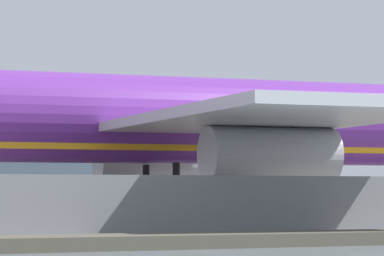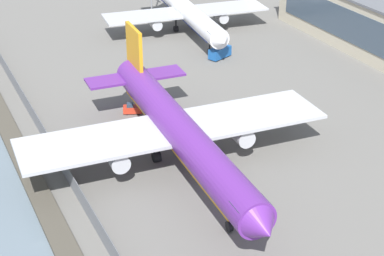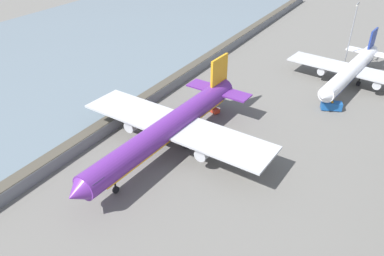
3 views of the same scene
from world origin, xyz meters
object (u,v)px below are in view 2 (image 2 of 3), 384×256
Objects in this scene: cargo_jet_purple at (178,130)px; baggage_tug at (132,109)px; ops_van at (219,52)px; passenger_jet_white at (188,12)px.

cargo_jet_purple is 14.99× the size of baggage_tug.
cargo_jet_purple is 20.23m from baggage_tug.
ops_van is at bearing 123.32° from baggage_tug.
passenger_jet_white is 18.01m from ops_van.
passenger_jet_white is 12.51× the size of baggage_tug.
passenger_jet_white is (-54.12, 26.82, -0.87)m from cargo_jet_purple.
cargo_jet_purple is 9.54× the size of ops_van.
cargo_jet_purple reaches higher than ops_van.
baggage_tug is at bearing -37.73° from passenger_jet_white.
ops_van is (17.61, -0.98, -3.68)m from passenger_jet_white.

